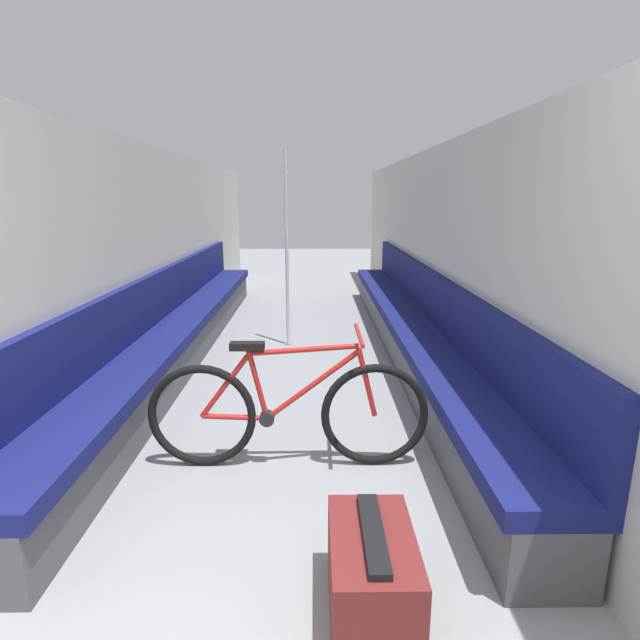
% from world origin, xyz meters
% --- Properties ---
extents(wall_left, '(0.10, 11.12, 2.09)m').
position_xyz_m(wall_left, '(-1.42, 3.96, 1.04)').
color(wall_left, beige).
rests_on(wall_left, ground).
extents(wall_right, '(0.10, 11.12, 2.09)m').
position_xyz_m(wall_right, '(1.42, 3.96, 1.04)').
color(wall_right, beige).
rests_on(wall_right, ground).
extents(bench_seat_row_left, '(0.46, 6.51, 0.90)m').
position_xyz_m(bench_seat_row_left, '(-1.17, 3.97, 0.29)').
color(bench_seat_row_left, '#4C4C51').
rests_on(bench_seat_row_left, ground).
extents(bench_seat_row_right, '(0.46, 6.51, 0.90)m').
position_xyz_m(bench_seat_row_right, '(1.17, 3.97, 0.29)').
color(bench_seat_row_right, '#4C4C51').
rests_on(bench_seat_row_right, ground).
extents(bicycle, '(1.68, 0.46, 0.84)m').
position_xyz_m(bicycle, '(0.02, 1.84, 0.35)').
color(bicycle, black).
rests_on(bicycle, ground).
extents(grab_pole_near, '(0.08, 0.08, 2.07)m').
position_xyz_m(grab_pole_near, '(-0.11, 4.42, 1.01)').
color(grab_pole_near, gray).
rests_on(grab_pole_near, ground).
extents(luggage_bag, '(0.33, 0.55, 0.38)m').
position_xyz_m(luggage_bag, '(0.40, 0.70, 0.18)').
color(luggage_bag, maroon).
rests_on(luggage_bag, ground).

